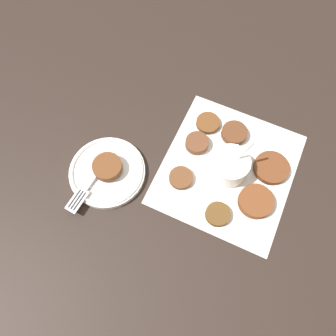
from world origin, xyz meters
The scene contains 13 objects.
ground_plane centered at (0.00, 0.00, 0.00)m, with size 4.00×4.00×0.00m, color black.
napkin centered at (-0.03, -0.02, 0.00)m, with size 0.34×0.32×0.00m.
sauce_bowl centered at (-0.04, -0.03, 0.03)m, with size 0.10×0.09×0.12m.
fritter_0 centered at (-0.15, -0.04, 0.01)m, with size 0.06×0.06×0.02m.
fritter_1 centered at (-0.10, 0.07, 0.01)m, with size 0.06×0.06×0.01m.
fritter_2 centered at (0.07, -0.01, 0.01)m, with size 0.07×0.07×0.02m.
fritter_3 centered at (-0.09, -0.11, 0.01)m, with size 0.08×0.08×0.02m.
fritter_4 centered at (0.01, -0.12, 0.01)m, with size 0.09×0.09×0.02m.
fritter_5 centered at (0.00, 0.07, 0.01)m, with size 0.06×0.06×0.02m.
fritter_6 centered at (0.07, 0.07, 0.01)m, with size 0.06×0.06×0.01m.
serving_plate centered at (-0.16, 0.24, 0.01)m, with size 0.19×0.19×0.02m.
fritter_on_plate centered at (-0.15, 0.24, 0.03)m, with size 0.07×0.07×0.02m.
fork centered at (-0.22, 0.27, 0.02)m, with size 0.16×0.04×0.00m.
Camera 1 is at (-0.38, -0.02, 0.75)m, focal length 35.00 mm.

